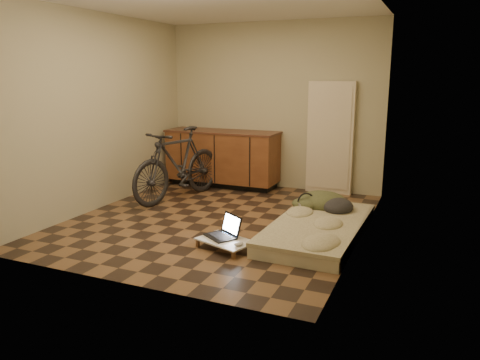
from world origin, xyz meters
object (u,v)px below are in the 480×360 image
at_px(futon, 318,228).
at_px(laptop, 224,232).
at_px(bicycle, 178,160).
at_px(lap_desk, 225,241).

distance_m(futon, laptop, 1.10).
height_order(bicycle, lap_desk, bicycle).
height_order(futon, laptop, laptop).
bearing_deg(laptop, futon, 72.17).
bearing_deg(lap_desk, bicycle, 152.40).
relative_size(bicycle, futon, 0.90).
relative_size(lap_desk, laptop, 1.52).
relative_size(futon, lap_desk, 2.97).
distance_m(futon, lap_desk, 1.12).
distance_m(lap_desk, laptop, 0.13).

